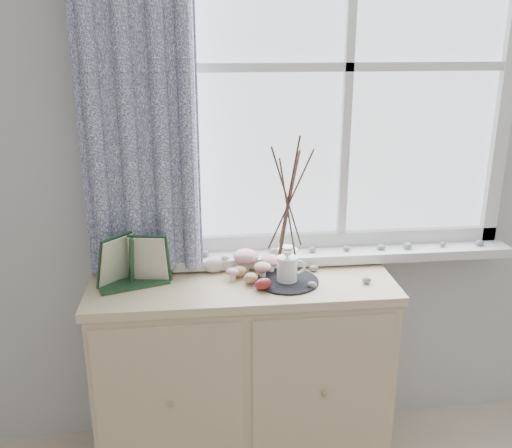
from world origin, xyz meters
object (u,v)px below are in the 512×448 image
object	(u,v)px
twig_pitcher	(288,197)
toadstool_cluster	(254,261)
sideboard	(243,374)
botanical_book	(131,263)

from	to	relation	value
twig_pitcher	toadstool_cluster	bearing A→B (deg)	136.68
sideboard	botanical_book	distance (m)	0.68
toadstool_cluster	twig_pitcher	distance (m)	0.33
toadstool_cluster	sideboard	bearing A→B (deg)	-128.10
botanical_book	twig_pitcher	xyz separation A→B (m)	(0.59, -0.01, 0.24)
toadstool_cluster	botanical_book	bearing A→B (deg)	-169.02
botanical_book	toadstool_cluster	bearing A→B (deg)	-7.37
botanical_book	twig_pitcher	bearing A→B (deg)	-18.98
botanical_book	toadstool_cluster	size ratio (longest dim) A/B	1.33
sideboard	botanical_book	size ratio (longest dim) A/B	3.95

